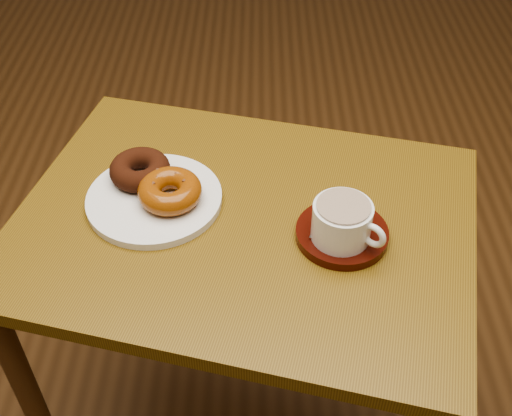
{
  "coord_description": "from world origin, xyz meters",
  "views": [
    {
      "loc": [
        0.23,
        -0.77,
        1.39
      ],
      "look_at": [
        0.23,
        -0.02,
        0.7
      ],
      "focal_mm": 45.0,
      "sensor_mm": 36.0,
      "label": 1
    }
  ],
  "objects_px": {
    "cafe_table": "(244,263)",
    "saucer": "(342,234)",
    "coffee_cup": "(343,221)",
    "donut_plate": "(154,199)"
  },
  "relations": [
    {
      "from": "donut_plate",
      "to": "coffee_cup",
      "type": "relative_size",
      "value": 2.07
    },
    {
      "from": "cafe_table",
      "to": "donut_plate",
      "type": "distance_m",
      "value": 0.19
    },
    {
      "from": "donut_plate",
      "to": "coffee_cup",
      "type": "xyz_separation_m",
      "value": [
        0.3,
        -0.09,
        0.04
      ]
    },
    {
      "from": "cafe_table",
      "to": "donut_plate",
      "type": "bearing_deg",
      "value": -179.84
    },
    {
      "from": "cafe_table",
      "to": "saucer",
      "type": "xyz_separation_m",
      "value": [
        0.15,
        -0.04,
        0.12
      ]
    },
    {
      "from": "cafe_table",
      "to": "saucer",
      "type": "height_order",
      "value": "saucer"
    },
    {
      "from": "cafe_table",
      "to": "saucer",
      "type": "relative_size",
      "value": 5.83
    },
    {
      "from": "saucer",
      "to": "coffee_cup",
      "type": "distance_m",
      "value": 0.04
    },
    {
      "from": "cafe_table",
      "to": "coffee_cup",
      "type": "bearing_deg",
      "value": -7.38
    },
    {
      "from": "cafe_table",
      "to": "coffee_cup",
      "type": "xyz_separation_m",
      "value": [
        0.15,
        -0.06,
        0.16
      ]
    }
  ]
}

